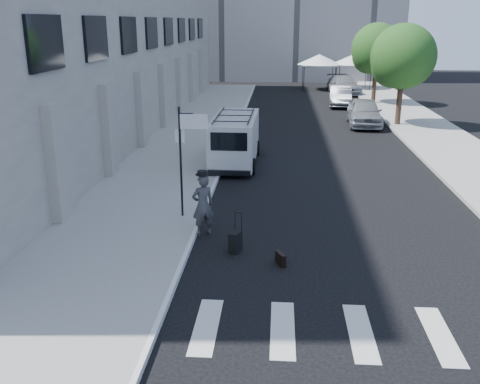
% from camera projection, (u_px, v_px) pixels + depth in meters
% --- Properties ---
extents(ground, '(120.00, 120.00, 0.00)m').
position_uv_depth(ground, '(259.00, 266.00, 14.01)').
color(ground, black).
rests_on(ground, ground).
extents(sidewalk_left, '(4.50, 48.00, 0.15)m').
position_uv_depth(sidewalk_left, '(194.00, 136.00, 29.47)').
color(sidewalk_left, gray).
rests_on(sidewalk_left, ground).
extents(sidewalk_right, '(4.00, 56.00, 0.15)m').
position_uv_depth(sidewalk_right, '(421.00, 125.00, 32.35)').
color(sidewalk_right, gray).
rests_on(sidewalk_right, ground).
extents(building_left, '(10.00, 44.00, 12.00)m').
position_uv_depth(building_left, '(69.00, 23.00, 30.07)').
color(building_left, gray).
rests_on(building_left, ground).
extents(sign_pole, '(1.03, 0.07, 3.50)m').
position_uv_depth(sign_pole, '(188.00, 139.00, 16.40)').
color(sign_pole, black).
rests_on(sign_pole, sidewalk_left).
extents(tree_near, '(3.80, 3.83, 6.03)m').
position_uv_depth(tree_near, '(401.00, 59.00, 31.41)').
color(tree_near, black).
rests_on(tree_near, ground).
extents(tree_far, '(3.80, 3.83, 6.03)m').
position_uv_depth(tree_far, '(375.00, 51.00, 39.95)').
color(tree_far, black).
rests_on(tree_far, ground).
extents(tent_left, '(4.00, 4.00, 3.20)m').
position_uv_depth(tent_left, '(319.00, 60.00, 48.98)').
color(tent_left, black).
rests_on(tent_left, ground).
extents(tent_right, '(4.00, 4.00, 3.20)m').
position_uv_depth(tent_right, '(354.00, 60.00, 49.24)').
color(tent_right, black).
rests_on(tent_right, ground).
extents(businessman, '(0.81, 0.73, 1.87)m').
position_uv_depth(businessman, '(203.00, 205.00, 15.74)').
color(businessman, '#3C3C3E').
rests_on(businessman, ground).
extents(briefcase, '(0.30, 0.45, 0.34)m').
position_uv_depth(briefcase, '(280.00, 259.00, 14.00)').
color(briefcase, black).
rests_on(briefcase, ground).
extents(suitcase, '(0.38, 0.47, 1.13)m').
position_uv_depth(suitcase, '(235.00, 242.00, 14.76)').
color(suitcase, black).
rests_on(suitcase, ground).
extents(cargo_van, '(2.06, 5.64, 2.13)m').
position_uv_depth(cargo_van, '(235.00, 139.00, 23.80)').
color(cargo_van, silver).
rests_on(cargo_van, ground).
extents(parked_car_a, '(2.18, 4.88, 1.63)m').
position_uv_depth(parked_car_a, '(364.00, 112.00, 32.47)').
color(parked_car_a, gray).
rests_on(parked_car_a, ground).
extents(parked_car_b, '(1.96, 4.62, 1.48)m').
position_uv_depth(parked_car_b, '(341.00, 96.00, 40.03)').
color(parked_car_b, '#595B61').
rests_on(parked_car_b, ground).
extents(parked_car_c, '(2.87, 5.56, 1.54)m').
position_uv_depth(parked_car_c, '(344.00, 85.00, 46.75)').
color(parked_car_c, '#919398').
rests_on(parked_car_c, ground).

